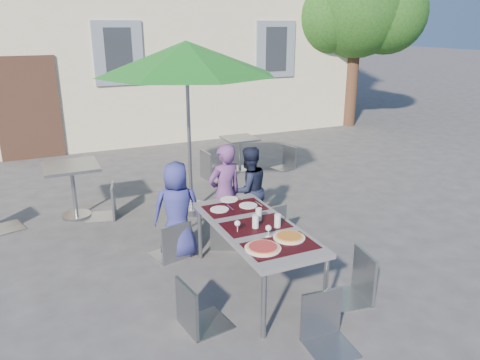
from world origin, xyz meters
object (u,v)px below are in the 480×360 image
dining_table (255,230)px  chair_5 (328,291)px  bg_chair_r_1 (287,145)px  child_0 (177,210)px  cafe_table_1 (240,149)px  chair_1 (226,208)px  chair_4 (358,248)px  child_2 (249,190)px  cafe_table_0 (72,180)px  chair_3 (195,277)px  bg_chair_r_0 (105,181)px  child_1 (225,194)px  chair_2 (267,200)px  bg_chair_l_1 (211,147)px  patio_umbrella (186,59)px  chair_0 (172,218)px  pizza_near_right (289,237)px  pizza_near_left (263,248)px

dining_table → chair_5: chair_5 is taller
bg_chair_r_1 → dining_table: bearing=-124.3°
child_0 → cafe_table_1: size_ratio=1.84×
chair_1 → chair_4: 1.87m
child_0 → chair_4: 2.25m
child_2 → cafe_table_0: size_ratio=1.48×
chair_3 → cafe_table_1: bearing=60.8°
dining_table → bg_chair_r_0: bearing=113.1°
child_1 → bg_chair_r_0: 2.01m
child_1 → chair_2: 0.57m
child_1 → bg_chair_l_1: (0.80, 2.57, -0.06)m
dining_table → patio_umbrella: size_ratio=0.70×
cafe_table_0 → chair_5: bearing=-66.8°
chair_0 → patio_umbrella: (0.72, 1.38, 1.79)m
dining_table → child_2: 1.52m
pizza_near_right → chair_4: (0.70, -0.23, -0.17)m
child_2 → chair_1: bearing=28.8°
child_0 → child_2: bearing=-146.3°
chair_5 → bg_chair_l_1: (0.80, 4.96, 0.07)m
chair_1 → chair_2: chair_2 is taller
cafe_table_0 → chair_3: bearing=-77.5°
chair_2 → chair_5: chair_2 is taller
chair_0 → chair_5: (0.80, -2.19, -0.01)m
chair_2 → dining_table: bearing=-124.3°
child_2 → patio_umbrella: 2.06m
pizza_near_right → bg_chair_l_1: size_ratio=0.31×
dining_table → chair_0: 1.22m
chair_4 → bg_chair_r_1: 4.84m
chair_4 → child_1: bearing=110.4°
bg_chair_r_1 → pizza_near_left: bearing=-122.7°
child_1 → cafe_table_1: size_ratio=2.02×
child_0 → child_1: size_ratio=0.91×
pizza_near_right → bg_chair_r_0: 3.46m
chair_3 → bg_chair_l_1: (1.81, 4.26, 0.06)m
pizza_near_left → chair_1: 1.61m
dining_table → pizza_near_left: pizza_near_left is taller
chair_2 → bg_chair_r_0: size_ratio=1.07×
pizza_near_right → child_2: bearing=77.0°
chair_2 → cafe_table_1: (1.06, 3.17, -0.19)m
child_0 → chair_2: 1.20m
child_0 → pizza_near_right: bearing=133.1°
dining_table → cafe_table_1: (1.69, 4.09, -0.26)m
pizza_near_right → patio_umbrella: size_ratio=0.12×
pizza_near_left → chair_1: size_ratio=0.38×
child_2 → bg_chair_r_1: size_ratio=1.45×
pizza_near_right → chair_0: chair_0 is taller
pizza_near_left → bg_chair_r_1: 5.21m
patio_umbrella → chair_4: bearing=-75.6°
chair_5 → patio_umbrella: patio_umbrella is taller
cafe_table_1 → bg_chair_r_1: bg_chair_r_1 is taller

